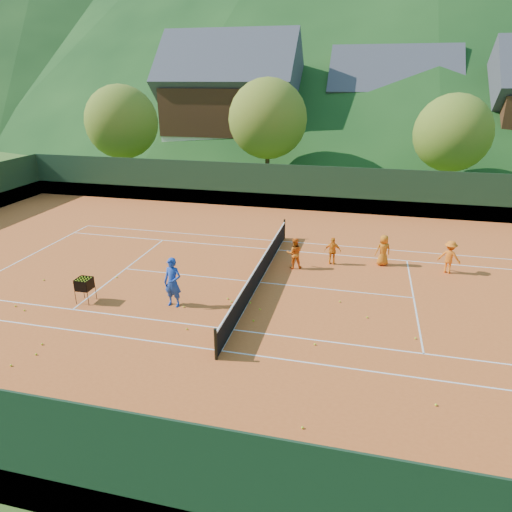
% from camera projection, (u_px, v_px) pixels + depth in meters
% --- Properties ---
extents(ground, '(400.00, 400.00, 0.00)m').
position_uv_depth(ground, '(259.00, 283.00, 19.80)').
color(ground, '#32541A').
rests_on(ground, ground).
extents(clay_court, '(40.00, 24.00, 0.02)m').
position_uv_depth(clay_court, '(259.00, 283.00, 19.80)').
color(clay_court, '#C4541F').
rests_on(clay_court, ground).
extents(coach, '(0.77, 0.55, 1.97)m').
position_uv_depth(coach, '(173.00, 282.00, 17.43)').
color(coach, '#1A40AC').
rests_on(coach, clay_court).
extents(student_a, '(0.83, 0.72, 1.46)m').
position_uv_depth(student_a, '(294.00, 253.00, 21.06)').
color(student_a, orange).
rests_on(student_a, clay_court).
extents(student_b, '(0.79, 0.35, 1.33)m').
position_uv_depth(student_b, '(333.00, 251.00, 21.50)').
color(student_b, orange).
rests_on(student_b, clay_court).
extents(student_c, '(0.85, 0.71, 1.48)m').
position_uv_depth(student_c, '(383.00, 250.00, 21.39)').
color(student_c, orange).
rests_on(student_c, clay_court).
extents(student_d, '(1.12, 0.86, 1.52)m').
position_uv_depth(student_d, '(449.00, 257.00, 20.52)').
color(student_d, orange).
rests_on(student_d, clay_court).
extents(tennis_ball_0, '(0.07, 0.07, 0.07)m').
position_uv_depth(tennis_ball_0, '(187.00, 329.00, 16.05)').
color(tennis_ball_0, '#C5EC27').
rests_on(tennis_ball_0, clay_court).
extents(tennis_ball_2, '(0.07, 0.07, 0.07)m').
position_uv_depth(tennis_ball_2, '(15.00, 306.00, 17.67)').
color(tennis_ball_2, '#C5EC27').
rests_on(tennis_ball_2, clay_court).
extents(tennis_ball_3, '(0.07, 0.07, 0.07)m').
position_uv_depth(tennis_ball_3, '(340.00, 302.00, 18.02)').
color(tennis_ball_3, '#C5EC27').
rests_on(tennis_ball_3, clay_court).
extents(tennis_ball_4, '(0.07, 0.07, 0.07)m').
position_uv_depth(tennis_ball_4, '(236.00, 307.00, 17.57)').
color(tennis_ball_4, '#C5EC27').
rests_on(tennis_ball_4, clay_court).
extents(tennis_ball_5, '(0.07, 0.07, 0.07)m').
position_uv_depth(tennis_ball_5, '(250.00, 303.00, 17.92)').
color(tennis_ball_5, '#C5EC27').
rests_on(tennis_ball_5, clay_court).
extents(tennis_ball_6, '(0.07, 0.07, 0.07)m').
position_uv_depth(tennis_ball_6, '(231.00, 302.00, 18.01)').
color(tennis_ball_6, '#C5EC27').
rests_on(tennis_ball_6, clay_court).
extents(tennis_ball_7, '(0.07, 0.07, 0.07)m').
position_uv_depth(tennis_ball_7, '(302.00, 428.00, 11.53)').
color(tennis_ball_7, '#C5EC27').
rests_on(tennis_ball_7, clay_court).
extents(tennis_ball_9, '(0.07, 0.07, 0.07)m').
position_uv_depth(tennis_ball_9, '(11.00, 365.00, 14.02)').
color(tennis_ball_9, '#C5EC27').
rests_on(tennis_ball_9, clay_court).
extents(tennis_ball_10, '(0.07, 0.07, 0.07)m').
position_uv_depth(tennis_ball_10, '(260.00, 309.00, 17.41)').
color(tennis_ball_10, '#C5EC27').
rests_on(tennis_ball_10, clay_court).
extents(tennis_ball_11, '(0.07, 0.07, 0.07)m').
position_uv_depth(tennis_ball_11, '(253.00, 321.00, 16.60)').
color(tennis_ball_11, '#C5EC27').
rests_on(tennis_ball_11, clay_court).
extents(tennis_ball_12, '(0.07, 0.07, 0.07)m').
position_uv_depth(tennis_ball_12, '(224.00, 337.00, 15.54)').
color(tennis_ball_12, '#C5EC27').
rests_on(tennis_ball_12, clay_court).
extents(tennis_ball_13, '(0.07, 0.07, 0.07)m').
position_uv_depth(tennis_ball_13, '(42.00, 344.00, 15.15)').
color(tennis_ball_13, '#C5EC27').
rests_on(tennis_ball_13, clay_court).
extents(tennis_ball_14, '(0.07, 0.07, 0.07)m').
position_uv_depth(tennis_ball_14, '(36.00, 354.00, 14.59)').
color(tennis_ball_14, '#C5EC27').
rests_on(tennis_ball_14, clay_court).
extents(tennis_ball_15, '(0.07, 0.07, 0.07)m').
position_uv_depth(tennis_ball_15, '(184.00, 307.00, 17.62)').
color(tennis_ball_15, '#C5EC27').
rests_on(tennis_ball_15, clay_court).
extents(tennis_ball_16, '(0.07, 0.07, 0.07)m').
position_uv_depth(tennis_ball_16, '(367.00, 317.00, 16.84)').
color(tennis_ball_16, '#C5EC27').
rests_on(tennis_ball_16, clay_court).
extents(tennis_ball_17, '(0.07, 0.07, 0.07)m').
position_uv_depth(tennis_ball_17, '(44.00, 280.00, 19.95)').
color(tennis_ball_17, '#C5EC27').
rests_on(tennis_ball_17, clay_court).
extents(tennis_ball_18, '(0.07, 0.07, 0.07)m').
position_uv_depth(tennis_ball_18, '(436.00, 405.00, 12.33)').
color(tennis_ball_18, '#C5EC27').
rests_on(tennis_ball_18, clay_court).
extents(tennis_ball_19, '(0.07, 0.07, 0.07)m').
position_uv_depth(tennis_ball_19, '(228.00, 299.00, 18.25)').
color(tennis_ball_19, '#C5EC27').
rests_on(tennis_ball_19, clay_court).
extents(tennis_ball_20, '(0.07, 0.07, 0.07)m').
position_uv_depth(tennis_ball_20, '(24.00, 310.00, 17.35)').
color(tennis_ball_20, '#C5EC27').
rests_on(tennis_ball_20, clay_court).
extents(tennis_ball_21, '(0.07, 0.07, 0.07)m').
position_uv_depth(tennis_ball_21, '(315.00, 344.00, 15.13)').
color(tennis_ball_21, '#C5EC27').
rests_on(tennis_ball_21, clay_court).
extents(tennis_ball_22, '(0.07, 0.07, 0.07)m').
position_uv_depth(tennis_ball_22, '(117.00, 277.00, 20.22)').
color(tennis_ball_22, '#C5EC27').
rests_on(tennis_ball_22, clay_court).
extents(tennis_ball_23, '(0.07, 0.07, 0.07)m').
position_uv_depth(tennis_ball_23, '(416.00, 338.00, 15.48)').
color(tennis_ball_23, '#C5EC27').
rests_on(tennis_ball_23, clay_court).
extents(tennis_ball_24, '(0.07, 0.07, 0.07)m').
position_uv_depth(tennis_ball_24, '(74.00, 282.00, 19.72)').
color(tennis_ball_24, '#C5EC27').
rests_on(tennis_ball_24, clay_court).
extents(tennis_ball_25, '(0.07, 0.07, 0.07)m').
position_uv_depth(tennis_ball_25, '(245.00, 303.00, 17.91)').
color(tennis_ball_25, '#C5EC27').
rests_on(tennis_ball_25, clay_court).
extents(court_lines, '(23.83, 11.03, 0.00)m').
position_uv_depth(court_lines, '(259.00, 282.00, 19.80)').
color(court_lines, white).
rests_on(court_lines, clay_court).
extents(tennis_net, '(0.10, 12.07, 1.10)m').
position_uv_depth(tennis_net, '(259.00, 272.00, 19.61)').
color(tennis_net, black).
rests_on(tennis_net, clay_court).
extents(perimeter_fence, '(40.40, 24.24, 3.00)m').
position_uv_depth(perimeter_fence, '(260.00, 256.00, 19.34)').
color(perimeter_fence, '#15311D').
rests_on(perimeter_fence, clay_court).
extents(ball_hopper, '(0.57, 0.57, 1.00)m').
position_uv_depth(ball_hopper, '(84.00, 284.00, 17.82)').
color(ball_hopper, black).
rests_on(ball_hopper, clay_court).
extents(chalet_left, '(13.80, 9.93, 12.92)m').
position_uv_depth(chalet_left, '(232.00, 105.00, 47.08)').
color(chalet_left, beige).
rests_on(chalet_left, ground).
extents(chalet_mid, '(12.65, 8.82, 11.45)m').
position_uv_depth(chalet_mid, '(390.00, 112.00, 47.44)').
color(chalet_mid, beige).
rests_on(chalet_mid, ground).
extents(tree_a, '(6.00, 6.00, 7.88)m').
position_uv_depth(tree_a, '(121.00, 122.00, 37.82)').
color(tree_a, '#3F2619').
rests_on(tree_a, ground).
extents(tree_b, '(6.40, 6.40, 8.40)m').
position_uv_depth(tree_b, '(268.00, 119.00, 36.88)').
color(tree_b, '#3F2919').
rests_on(tree_b, ground).
extents(tree_c, '(5.60, 5.60, 7.35)m').
position_uv_depth(tree_c, '(453.00, 133.00, 33.16)').
color(tree_c, '#3D2718').
rests_on(tree_c, ground).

